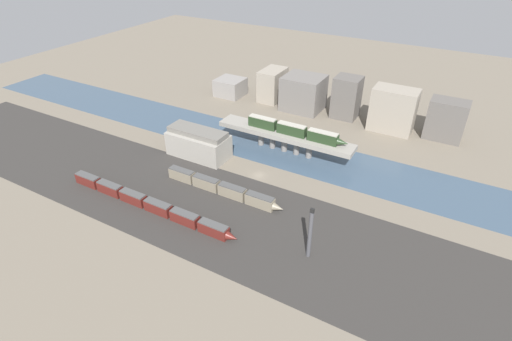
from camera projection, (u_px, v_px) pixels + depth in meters
ground_plane at (259, 175)px, 139.23m from camera, size 400.00×400.00×0.00m
railbed_yard at (220, 213)px, 121.58m from camera, size 280.00×42.00×0.01m
river_water at (284, 151)px, 154.07m from camera, size 320.00×25.52×0.01m
bridge at (285, 136)px, 150.73m from camera, size 53.90×8.32×7.72m
train_on_bridge at (295, 130)px, 147.20m from camera, size 39.70×2.85×4.18m
train_yard_near at (148, 203)px, 122.57m from camera, size 63.32×2.85×3.68m
train_yard_mid at (222, 188)px, 129.33m from camera, size 43.17×2.84×3.97m
warehouse_building at (199, 143)px, 148.29m from camera, size 23.04×10.88×10.89m
signal_tower at (310, 234)px, 102.14m from camera, size 1.09×1.09×15.74m
city_block_far_left at (230, 87)px, 200.08m from camera, size 13.23×12.45×8.37m
city_block_left at (273, 85)px, 193.50m from camera, size 9.71×15.06×14.97m
city_block_center at (303, 93)px, 183.36m from camera, size 17.85×15.66×15.76m
city_block_right at (346, 97)px, 175.59m from camera, size 11.04×10.30×18.35m
city_block_far_right at (393, 110)px, 164.27m from camera, size 17.74×10.45×18.21m
city_block_tall at (446, 120)px, 158.49m from camera, size 14.38×9.23×16.24m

